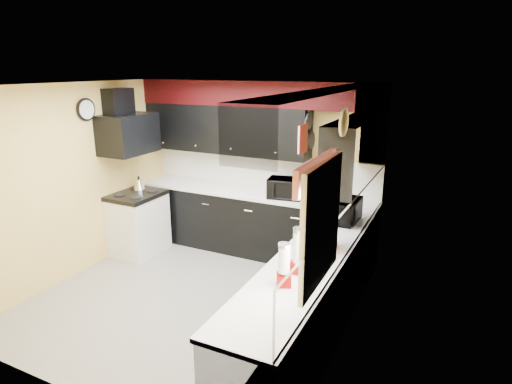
% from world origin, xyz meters
% --- Properties ---
extents(ground, '(3.60, 3.60, 0.00)m').
position_xyz_m(ground, '(0.00, 0.00, 0.00)').
color(ground, gray).
rests_on(ground, ground).
extents(wall_back, '(3.60, 0.06, 2.50)m').
position_xyz_m(wall_back, '(0.00, 1.80, 1.25)').
color(wall_back, '#E0C666').
rests_on(wall_back, ground).
extents(wall_right, '(0.06, 3.60, 2.50)m').
position_xyz_m(wall_right, '(1.80, 0.00, 1.25)').
color(wall_right, '#E0C666').
rests_on(wall_right, ground).
extents(wall_left, '(0.06, 3.60, 2.50)m').
position_xyz_m(wall_left, '(-1.80, 0.00, 1.25)').
color(wall_left, '#E0C666').
rests_on(wall_left, ground).
extents(ceiling, '(3.60, 3.60, 0.06)m').
position_xyz_m(ceiling, '(0.00, 0.00, 2.50)').
color(ceiling, white).
rests_on(ceiling, wall_back).
extents(cab_back, '(3.60, 0.60, 0.90)m').
position_xyz_m(cab_back, '(0.00, 1.50, 0.45)').
color(cab_back, black).
rests_on(cab_back, ground).
extents(cab_right, '(0.60, 3.00, 0.90)m').
position_xyz_m(cab_right, '(1.50, -0.30, 0.45)').
color(cab_right, black).
rests_on(cab_right, ground).
extents(counter_back, '(3.62, 0.64, 0.04)m').
position_xyz_m(counter_back, '(0.00, 1.50, 0.92)').
color(counter_back, white).
rests_on(counter_back, cab_back).
extents(counter_right, '(0.64, 3.02, 0.04)m').
position_xyz_m(counter_right, '(1.50, -0.30, 0.92)').
color(counter_right, white).
rests_on(counter_right, cab_right).
extents(splash_back, '(3.60, 0.02, 0.50)m').
position_xyz_m(splash_back, '(0.00, 1.79, 1.19)').
color(splash_back, white).
rests_on(splash_back, counter_back).
extents(splash_right, '(0.02, 3.60, 0.50)m').
position_xyz_m(splash_right, '(1.79, 0.00, 1.19)').
color(splash_right, white).
rests_on(splash_right, counter_right).
extents(upper_back, '(2.60, 0.35, 0.70)m').
position_xyz_m(upper_back, '(-0.50, 1.62, 1.80)').
color(upper_back, black).
rests_on(upper_back, wall_back).
extents(upper_right, '(0.35, 1.80, 0.70)m').
position_xyz_m(upper_right, '(1.62, 0.90, 1.80)').
color(upper_right, black).
rests_on(upper_right, wall_right).
extents(soffit_back, '(3.60, 0.36, 0.35)m').
position_xyz_m(soffit_back, '(0.00, 1.62, 2.33)').
color(soffit_back, black).
rests_on(soffit_back, wall_back).
extents(soffit_right, '(0.36, 3.24, 0.35)m').
position_xyz_m(soffit_right, '(1.62, -0.18, 2.33)').
color(soffit_right, black).
rests_on(soffit_right, wall_right).
extents(stove, '(0.60, 0.75, 0.86)m').
position_xyz_m(stove, '(-1.50, 0.75, 0.43)').
color(stove, white).
rests_on(stove, ground).
extents(cooktop, '(0.62, 0.77, 0.06)m').
position_xyz_m(cooktop, '(-1.50, 0.75, 0.89)').
color(cooktop, black).
rests_on(cooktop, stove).
extents(hood, '(0.50, 0.78, 0.55)m').
position_xyz_m(hood, '(-1.55, 0.75, 1.78)').
color(hood, black).
rests_on(hood, wall_left).
extents(hood_duct, '(0.24, 0.40, 0.40)m').
position_xyz_m(hood_duct, '(-1.68, 0.75, 2.20)').
color(hood_duct, black).
rests_on(hood_duct, wall_left).
extents(window, '(0.03, 0.86, 0.96)m').
position_xyz_m(window, '(1.79, -0.90, 1.55)').
color(window, white).
rests_on(window, wall_right).
extents(valance, '(0.04, 0.88, 0.20)m').
position_xyz_m(valance, '(1.73, -0.90, 1.95)').
color(valance, red).
rests_on(valance, wall_right).
extents(pan_top, '(0.03, 0.22, 0.40)m').
position_xyz_m(pan_top, '(0.82, 1.55, 2.00)').
color(pan_top, black).
rests_on(pan_top, upper_back).
extents(pan_mid, '(0.03, 0.28, 0.46)m').
position_xyz_m(pan_mid, '(0.82, 1.42, 1.75)').
color(pan_mid, black).
rests_on(pan_mid, upper_back).
extents(pan_low, '(0.03, 0.24, 0.42)m').
position_xyz_m(pan_low, '(0.82, 1.68, 1.72)').
color(pan_low, black).
rests_on(pan_low, upper_back).
extents(cut_board, '(0.03, 0.26, 0.35)m').
position_xyz_m(cut_board, '(0.83, 1.30, 1.80)').
color(cut_board, white).
rests_on(cut_board, upper_back).
extents(baskets, '(0.27, 0.27, 0.50)m').
position_xyz_m(baskets, '(1.52, 0.05, 1.18)').
color(baskets, brown).
rests_on(baskets, upper_right).
extents(clock, '(0.03, 0.30, 0.30)m').
position_xyz_m(clock, '(-1.77, 0.25, 2.15)').
color(clock, black).
rests_on(clock, wall_left).
extents(deco_plate, '(0.03, 0.24, 0.24)m').
position_xyz_m(deco_plate, '(1.77, -0.35, 2.25)').
color(deco_plate, white).
rests_on(deco_plate, wall_right).
extents(toaster_oven, '(0.53, 0.46, 0.27)m').
position_xyz_m(toaster_oven, '(0.56, 1.43, 1.08)').
color(toaster_oven, black).
rests_on(toaster_oven, counter_back).
extents(microwave, '(0.34, 0.49, 0.27)m').
position_xyz_m(microwave, '(1.52, 0.86, 1.07)').
color(microwave, black).
rests_on(microwave, counter_right).
extents(utensil_crock, '(0.17, 0.17, 0.15)m').
position_xyz_m(utensil_crock, '(0.88, 1.48, 1.02)').
color(utensil_crock, white).
rests_on(utensil_crock, counter_back).
extents(knife_block, '(0.10, 0.14, 0.20)m').
position_xyz_m(knife_block, '(1.06, 1.55, 1.04)').
color(knife_block, black).
rests_on(knife_block, counter_back).
extents(kettle, '(0.18, 0.18, 0.15)m').
position_xyz_m(kettle, '(-1.59, 0.93, 1.00)').
color(kettle, silver).
rests_on(kettle, cooktop).
extents(dispenser_a, '(0.14, 0.14, 0.38)m').
position_xyz_m(dispenser_a, '(1.50, -0.59, 1.13)').
color(dispenser_a, '#590B06').
rests_on(dispenser_a, counter_right).
extents(dispenser_b, '(0.16, 0.16, 0.33)m').
position_xyz_m(dispenser_b, '(1.47, -0.86, 1.10)').
color(dispenser_b, '#5B0E01').
rests_on(dispenser_b, counter_right).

